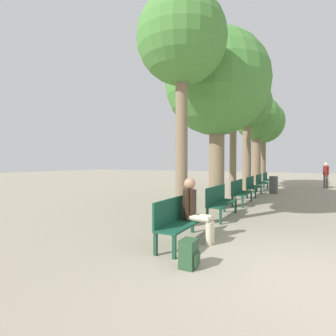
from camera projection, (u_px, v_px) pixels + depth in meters
The scene contains 17 objects.
ground_plane at pixel (306, 278), 3.71m from camera, with size 80.00×80.00×0.00m, color gray.
bench_row_0 at pixel (180, 217), 5.30m from camera, with size 0.46×1.79×0.93m.
bench_row_1 at pixel (220, 199), 7.76m from camera, with size 0.46×1.79×0.93m.
bench_row_2 at pixel (240, 190), 10.21m from camera, with size 0.46×1.79×0.93m.
bench_row_3 at pixel (252, 185), 12.66m from camera, with size 0.46×1.79×0.93m.
bench_row_4 at pixel (261, 181), 15.11m from camera, with size 0.46×1.79×0.93m.
bench_row_5 at pixel (267, 178), 17.56m from camera, with size 0.46×1.79×0.93m.
tree_row_0 at pixel (182, 42), 6.52m from camera, with size 2.26×2.26×5.85m.
tree_row_1 at pixel (217, 85), 9.17m from camera, with size 3.65×3.65×6.23m.
tree_row_2 at pixel (233, 91), 11.26m from camera, with size 2.87×2.87×6.18m.
tree_row_3 at pixel (247, 106), 13.97m from camera, with size 2.58×2.58×6.05m.
tree_row_4 at pixel (257, 119), 16.75m from camera, with size 2.87×2.87×5.95m.
tree_row_5 at pixel (263, 123), 19.26m from camera, with size 3.09×3.09×6.13m.
person_seated at pixel (195, 208), 5.37m from camera, with size 0.63×0.36×1.31m.
backpack at pixel (189, 254), 4.06m from camera, with size 0.27×0.29×0.44m.
pedestrian_near at pixel (326, 174), 16.21m from camera, with size 0.32×0.28×1.61m.
trash_bin at pixel (273, 185), 13.56m from camera, with size 0.43×0.43×0.90m.
Camera 1 is at (-0.04, -4.16, 1.65)m, focal length 28.00 mm.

